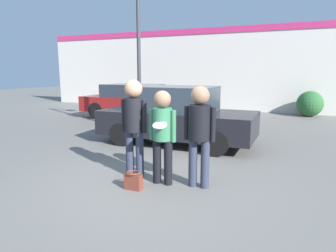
{
  "coord_description": "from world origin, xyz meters",
  "views": [
    {
      "loc": [
        2.36,
        -4.78,
        2.0
      ],
      "look_at": [
        0.24,
        0.16,
        1.02
      ],
      "focal_mm": 32.0,
      "sensor_mm": 36.0,
      "label": 1
    }
  ],
  "objects_px": {
    "parked_car_far": "(134,101)",
    "handbag": "(133,181)",
    "street_lamp": "(147,26)",
    "person_middle_with_frisbee": "(162,129)",
    "person_left": "(134,119)",
    "shrub": "(310,104)",
    "person_right": "(200,127)",
    "parked_car_near": "(176,116)"
  },
  "relations": [
    {
      "from": "parked_car_far",
      "to": "handbag",
      "type": "bearing_deg",
      "value": -60.53
    },
    {
      "from": "parked_car_far",
      "to": "street_lamp",
      "type": "xyz_separation_m",
      "value": [
        2.01,
        -2.64,
        2.63
      ]
    },
    {
      "from": "person_middle_with_frisbee",
      "to": "handbag",
      "type": "distance_m",
      "value": 1.02
    },
    {
      "from": "person_left",
      "to": "shrub",
      "type": "distance_m",
      "value": 10.49
    },
    {
      "from": "person_middle_with_frisbee",
      "to": "street_lamp",
      "type": "xyz_separation_m",
      "value": [
        -2.27,
        3.89,
        2.39
      ]
    },
    {
      "from": "person_right",
      "to": "parked_car_far",
      "type": "xyz_separation_m",
      "value": [
        -4.93,
        6.42,
        -0.32
      ]
    },
    {
      "from": "person_left",
      "to": "person_right",
      "type": "distance_m",
      "value": 1.29
    },
    {
      "from": "person_left",
      "to": "person_right",
      "type": "height_order",
      "value": "person_left"
    },
    {
      "from": "street_lamp",
      "to": "handbag",
      "type": "xyz_separation_m",
      "value": [
        1.92,
        -4.33,
        -3.23
      ]
    },
    {
      "from": "handbag",
      "to": "parked_car_far",
      "type": "bearing_deg",
      "value": 119.47
    },
    {
      "from": "person_right",
      "to": "shrub",
      "type": "relative_size",
      "value": 1.55
    },
    {
      "from": "person_middle_with_frisbee",
      "to": "handbag",
      "type": "bearing_deg",
      "value": -128.53
    },
    {
      "from": "street_lamp",
      "to": "person_middle_with_frisbee",
      "type": "bearing_deg",
      "value": -59.7
    },
    {
      "from": "parked_car_near",
      "to": "handbag",
      "type": "distance_m",
      "value": 3.48
    },
    {
      "from": "person_left",
      "to": "parked_car_near",
      "type": "relative_size",
      "value": 0.44
    },
    {
      "from": "street_lamp",
      "to": "person_right",
      "type": "bearing_deg",
      "value": -52.34
    },
    {
      "from": "parked_car_near",
      "to": "street_lamp",
      "type": "relative_size",
      "value": 0.78
    },
    {
      "from": "parked_car_far",
      "to": "street_lamp",
      "type": "distance_m",
      "value": 4.23
    },
    {
      "from": "person_middle_with_frisbee",
      "to": "shrub",
      "type": "relative_size",
      "value": 1.47
    },
    {
      "from": "person_middle_with_frisbee",
      "to": "shrub",
      "type": "distance_m",
      "value": 10.43
    },
    {
      "from": "parked_car_near",
      "to": "shrub",
      "type": "distance_m",
      "value": 7.99
    },
    {
      "from": "handbag",
      "to": "parked_car_near",
      "type": "bearing_deg",
      "value": 99.26
    },
    {
      "from": "handbag",
      "to": "street_lamp",
      "type": "bearing_deg",
      "value": 113.94
    },
    {
      "from": "person_right",
      "to": "parked_car_near",
      "type": "distance_m",
      "value": 3.23
    },
    {
      "from": "person_right",
      "to": "street_lamp",
      "type": "xyz_separation_m",
      "value": [
        -2.92,
        3.78,
        2.31
      ]
    },
    {
      "from": "person_right",
      "to": "parked_car_near",
      "type": "bearing_deg",
      "value": 118.69
    },
    {
      "from": "person_left",
      "to": "person_middle_with_frisbee",
      "type": "xyz_separation_m",
      "value": [
        0.64,
        -0.14,
        -0.13
      ]
    },
    {
      "from": "parked_car_far",
      "to": "street_lamp",
      "type": "relative_size",
      "value": 0.83
    },
    {
      "from": "parked_car_far",
      "to": "shrub",
      "type": "relative_size",
      "value": 3.95
    },
    {
      "from": "parked_car_far",
      "to": "handbag",
      "type": "relative_size",
      "value": 14.72
    },
    {
      "from": "person_right",
      "to": "shrub",
      "type": "xyz_separation_m",
      "value": [
        2.05,
        9.96,
        -0.5
      ]
    },
    {
      "from": "parked_car_near",
      "to": "parked_car_far",
      "type": "distance_m",
      "value": 4.94
    },
    {
      "from": "person_middle_with_frisbee",
      "to": "parked_car_far",
      "type": "relative_size",
      "value": 0.37
    },
    {
      "from": "person_middle_with_frisbee",
      "to": "person_right",
      "type": "distance_m",
      "value": 0.66
    },
    {
      "from": "handbag",
      "to": "shrub",
      "type": "bearing_deg",
      "value": 73.87
    },
    {
      "from": "handbag",
      "to": "person_right",
      "type": "bearing_deg",
      "value": 29.03
    },
    {
      "from": "parked_car_near",
      "to": "street_lamp",
      "type": "xyz_separation_m",
      "value": [
        -1.37,
        0.96,
        2.6
      ]
    },
    {
      "from": "person_right",
      "to": "shrub",
      "type": "bearing_deg",
      "value": 78.39
    },
    {
      "from": "parked_car_near",
      "to": "shrub",
      "type": "relative_size",
      "value": 3.7
    },
    {
      "from": "person_left",
      "to": "parked_car_near",
      "type": "xyz_separation_m",
      "value": [
        -0.26,
        2.8,
        -0.34
      ]
    },
    {
      "from": "person_right",
      "to": "handbag",
      "type": "height_order",
      "value": "person_right"
    },
    {
      "from": "shrub",
      "to": "handbag",
      "type": "bearing_deg",
      "value": -106.13
    }
  ]
}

